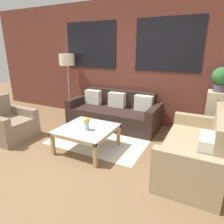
# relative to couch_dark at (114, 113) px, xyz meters

# --- Properties ---
(ground_plane) EXTENTS (16.00, 16.00, 0.00)m
(ground_plane) POSITION_rel_couch_dark_xyz_m (0.07, -1.95, -0.28)
(ground_plane) COLOR brown
(wall_back_brick) EXTENTS (8.40, 0.09, 2.80)m
(wall_back_brick) POSITION_rel_couch_dark_xyz_m (0.07, 0.49, 1.12)
(wall_back_brick) COLOR brown
(wall_back_brick) RESTS_ON ground_plane
(rug) EXTENTS (1.84, 1.55, 0.00)m
(rug) POSITION_rel_couch_dark_xyz_m (0.12, -0.73, -0.28)
(rug) COLOR silver
(rug) RESTS_ON ground_plane
(couch_dark) EXTENTS (2.10, 0.88, 0.78)m
(couch_dark) POSITION_rel_couch_dark_xyz_m (0.00, 0.00, 0.00)
(couch_dark) COLOR black
(couch_dark) RESTS_ON ground_plane
(settee_vintage) EXTENTS (0.80, 1.62, 0.92)m
(settee_vintage) POSITION_rel_couch_dark_xyz_m (1.89, -1.13, 0.03)
(settee_vintage) COLOR tan
(settee_vintage) RESTS_ON ground_plane
(armchair_corner) EXTENTS (0.80, 0.78, 0.84)m
(armchair_corner) POSITION_rel_couch_dark_xyz_m (-1.55, -1.61, -0.01)
(armchair_corner) COLOR #84705B
(armchair_corner) RESTS_ON ground_plane
(coffee_table) EXTENTS (0.91, 0.91, 0.42)m
(coffee_table) POSITION_rel_couch_dark_xyz_m (0.12, -1.31, 0.07)
(coffee_table) COLOR silver
(coffee_table) RESTS_ON ground_plane
(floor_lamp) EXTENTS (0.39, 0.39, 1.60)m
(floor_lamp) POSITION_rel_couch_dark_xyz_m (-1.44, 0.18, 1.11)
(floor_lamp) COLOR #B2B2B7
(floor_lamp) RESTS_ON ground_plane
(drawer_cabinet) EXTENTS (0.38, 0.41, 0.96)m
(drawer_cabinet) POSITION_rel_couch_dark_xyz_m (2.10, 0.21, 0.20)
(drawer_cabinet) COLOR #C6B793
(drawer_cabinet) RESTS_ON ground_plane
(potted_plant) EXTENTS (0.34, 0.34, 0.45)m
(potted_plant) POSITION_rel_couch_dark_xyz_m (2.10, 0.21, 0.93)
(potted_plant) COLOR #47474C
(potted_plant) RESTS_ON drawer_cabinet
(flower_vase) EXTENTS (0.11, 0.11, 0.23)m
(flower_vase) POSITION_rel_couch_dark_xyz_m (0.17, -1.39, 0.27)
(flower_vase) COLOR #ADBCC6
(flower_vase) RESTS_ON coffee_table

